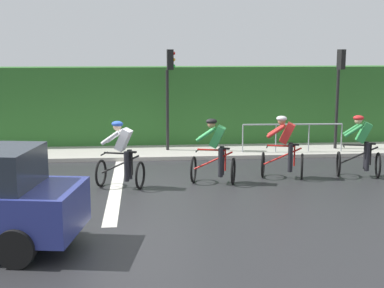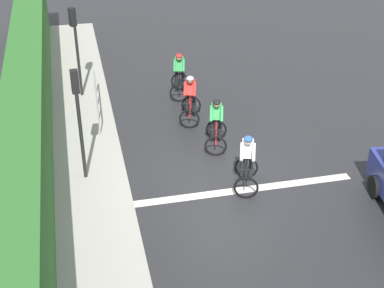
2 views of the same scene
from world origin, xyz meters
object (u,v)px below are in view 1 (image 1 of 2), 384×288
object	(u,v)px
cyclist_mid	(215,153)
traffic_light_near_crossing	(169,85)
cyclist_fourth	(122,156)
pedestrian_railing_kerbside	(293,131)
traffic_light_far_junction	(339,84)
cyclist_lead	(361,148)
cyclist_second	(284,149)

from	to	relation	value
cyclist_mid	traffic_light_near_crossing	xyz separation A→B (m)	(-4.10, -0.95, 1.43)
cyclist_fourth	pedestrian_railing_kerbside	world-z (taller)	cyclist_fourth
traffic_light_far_junction	pedestrian_railing_kerbside	bearing A→B (deg)	-73.48
cyclist_lead	cyclist_fourth	bearing A→B (deg)	-84.54
cyclist_lead	traffic_light_far_junction	xyz separation A→B (m)	(-3.57, 0.62, 1.43)
traffic_light_near_crossing	pedestrian_railing_kerbside	xyz separation A→B (m)	(0.66, 3.88, -1.45)
cyclist_mid	pedestrian_railing_kerbside	size ratio (longest dim) A/B	0.52
cyclist_lead	cyclist_fourth	xyz separation A→B (m)	(0.60, -6.27, 0.00)
cyclist_fourth	traffic_light_far_junction	bearing A→B (deg)	121.19
cyclist_second	cyclist_mid	size ratio (longest dim) A/B	1.00
cyclist_lead	traffic_light_far_junction	distance (m)	3.90
cyclist_lead	cyclist_second	size ratio (longest dim) A/B	1.00
cyclist_lead	cyclist_second	world-z (taller)	same
traffic_light_near_crossing	traffic_light_far_junction	distance (m)	5.51
traffic_light_near_crossing	pedestrian_railing_kerbside	world-z (taller)	traffic_light_near_crossing
cyclist_mid	cyclist_fourth	xyz separation A→B (m)	(0.25, -2.33, 0.00)
cyclist_lead	pedestrian_railing_kerbside	distance (m)	3.25
cyclist_fourth	pedestrian_railing_kerbside	bearing A→B (deg)	125.03
traffic_light_far_junction	traffic_light_near_crossing	bearing A→B (deg)	-91.86
cyclist_fourth	pedestrian_railing_kerbside	size ratio (longest dim) A/B	0.52
cyclist_lead	cyclist_mid	world-z (taller)	same
cyclist_second	traffic_light_far_junction	world-z (taller)	traffic_light_far_junction
traffic_light_near_crossing	pedestrian_railing_kerbside	distance (m)	4.20
cyclist_lead	pedestrian_railing_kerbside	world-z (taller)	cyclist_lead
cyclist_lead	traffic_light_far_junction	bearing A→B (deg)	170.11
cyclist_fourth	pedestrian_railing_kerbside	xyz separation A→B (m)	(-3.69, 5.26, -0.02)
cyclist_fourth	pedestrian_railing_kerbside	distance (m)	6.43
cyclist_lead	pedestrian_railing_kerbside	bearing A→B (deg)	-162.00
pedestrian_railing_kerbside	traffic_light_near_crossing	bearing A→B (deg)	-99.68
cyclist_mid	pedestrian_railing_kerbside	distance (m)	4.52
traffic_light_near_crossing	traffic_light_far_junction	bearing A→B (deg)	88.14
cyclist_fourth	cyclist_lead	bearing A→B (deg)	95.46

